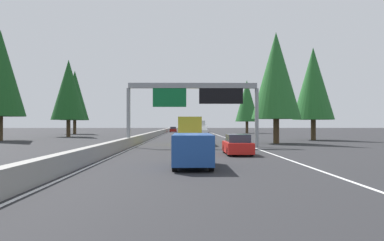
% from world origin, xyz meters
% --- Properties ---
extents(ground_plane, '(320.00, 320.00, 0.00)m').
position_xyz_m(ground_plane, '(60.00, 0.00, 0.00)').
color(ground_plane, '#262628').
extents(median_barrier, '(180.00, 0.56, 0.90)m').
position_xyz_m(median_barrier, '(80.00, 0.30, 0.45)').
color(median_barrier, gray).
rests_on(median_barrier, ground).
extents(shoulder_stripe_right, '(160.00, 0.16, 0.01)m').
position_xyz_m(shoulder_stripe_right, '(70.00, -11.52, 0.01)').
color(shoulder_stripe_right, silver).
rests_on(shoulder_stripe_right, ground).
extents(shoulder_stripe_median, '(160.00, 0.16, 0.01)m').
position_xyz_m(shoulder_stripe_median, '(70.00, -0.25, 0.01)').
color(shoulder_stripe_median, silver).
rests_on(shoulder_stripe_median, ground).
extents(sign_gantry_overhead, '(0.50, 12.68, 6.14)m').
position_xyz_m(sign_gantry_overhead, '(35.61, -6.04, 4.88)').
color(sign_gantry_overhead, gray).
rests_on(sign_gantry_overhead, ground).
extents(minivan_mid_left, '(5.00, 1.95, 1.69)m').
position_xyz_m(minivan_mid_left, '(18.07, -5.55, 0.95)').
color(minivan_mid_left, '#1E4793').
rests_on(minivan_mid_left, ground).
extents(sedan_far_center, '(4.40, 1.80, 1.47)m').
position_xyz_m(sedan_far_center, '(26.27, -8.93, 0.68)').
color(sedan_far_center, red).
rests_on(sedan_far_center, ground).
extents(sedan_far_left, '(4.40, 1.80, 1.47)m').
position_xyz_m(sedan_far_left, '(53.51, -5.56, 0.68)').
color(sedan_far_left, red).
rests_on(sedan_far_left, ground).
extents(bus_mid_right, '(11.50, 2.55, 3.10)m').
position_xyz_m(bus_mid_right, '(106.00, -8.96, 1.72)').
color(bus_mid_right, white).
rests_on(bus_mid_right, ground).
extents(pickup_mid_center, '(5.60, 2.00, 1.86)m').
position_xyz_m(pickup_mid_center, '(85.33, -8.92, 0.91)').
color(pickup_mid_center, white).
rests_on(pickup_mid_center, ground).
extents(sedan_distant_a, '(4.40, 1.80, 1.47)m').
position_xyz_m(sedan_distant_a, '(103.76, -1.74, 0.68)').
color(sedan_distant_a, maroon).
rests_on(sedan_distant_a, ground).
extents(box_truck_near_right, '(8.50, 2.40, 2.95)m').
position_xyz_m(box_truck_near_right, '(41.51, -5.61, 1.61)').
color(box_truck_near_right, gold).
rests_on(box_truck_near_right, ground).
extents(conifer_right_near, '(5.58, 5.58, 12.69)m').
position_xyz_m(conifer_right_near, '(42.38, -15.46, 7.72)').
color(conifer_right_near, '#4C3823').
rests_on(conifer_right_near, ground).
extents(conifer_right_mid, '(5.61, 5.61, 12.76)m').
position_xyz_m(conifer_right_mid, '(51.53, -22.69, 7.76)').
color(conifer_right_mid, '#4C3823').
rests_on(conifer_right_mid, ground).
extents(conifer_right_far, '(5.65, 5.65, 12.84)m').
position_xyz_m(conifer_right_far, '(92.33, -19.92, 7.81)').
color(conifer_right_far, '#4C3823').
rests_on(conifer_right_far, ground).
extents(conifer_left_near, '(6.46, 6.46, 14.68)m').
position_xyz_m(conifer_left_near, '(50.11, 19.35, 8.93)').
color(conifer_left_near, '#4C3823').
rests_on(conifer_left_near, ground).
extents(conifer_left_mid, '(5.87, 5.87, 13.34)m').
position_xyz_m(conifer_left_mid, '(65.74, 15.06, 8.11)').
color(conifer_left_mid, '#4C3823').
rests_on(conifer_left_mid, ground).
extents(conifer_left_far, '(6.12, 6.12, 13.91)m').
position_xyz_m(conifer_left_far, '(84.06, 19.20, 8.46)').
color(conifer_left_far, '#4C3823').
rests_on(conifer_left_far, ground).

